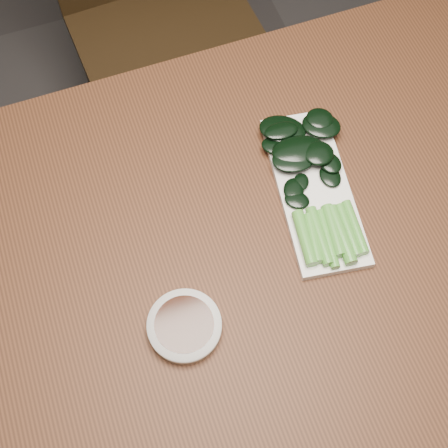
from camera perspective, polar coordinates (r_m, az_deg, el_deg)
The scene contains 6 objects.
ground at distance 1.71m, azimuth 1.55°, elevation -12.00°, with size 6.00×6.00×0.00m, color #312F2E.
table at distance 1.06m, azimuth 2.44°, elevation -3.27°, with size 1.40×0.80×0.75m.
chair_far at distance 1.65m, azimuth -5.74°, elevation 18.79°, with size 0.48×0.48×0.89m.
sauce_bowl at distance 0.94m, azimuth -3.63°, elevation -9.31°, with size 0.11×0.11×0.02m.
serving_plate at distance 1.04m, azimuth 8.22°, elevation 3.08°, with size 0.16×0.31×0.01m.
gai_lan at distance 1.03m, azimuth 7.89°, elevation 4.10°, with size 0.17×0.31×0.03m.
Camera 1 is at (-0.18, -0.37, 1.66)m, focal length 50.00 mm.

